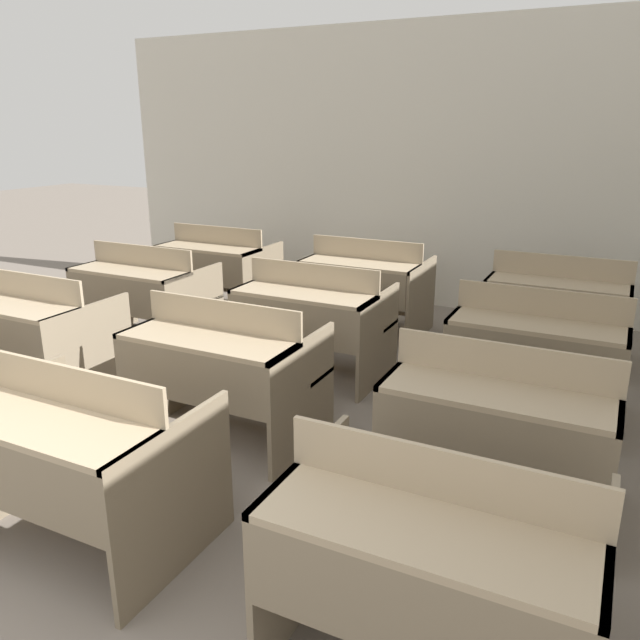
{
  "coord_description": "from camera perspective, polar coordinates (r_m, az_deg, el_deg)",
  "views": [
    {
      "loc": [
        2.17,
        -0.57,
        1.93
      ],
      "look_at": [
        0.54,
        2.71,
        0.78
      ],
      "focal_mm": 35.0,
      "sensor_mm": 36.0,
      "label": 1
    }
  ],
  "objects": [
    {
      "name": "bench_back_left",
      "position": [
        6.77,
        -9.3,
        4.81
      ],
      "size": [
        1.1,
        0.81,
        0.91
      ],
      "color": "#7B6C55",
      "rests_on": "ground_plane"
    },
    {
      "name": "wall_back",
      "position": [
        6.94,
        8.32,
        13.52
      ],
      "size": [
        7.3,
        0.06,
        2.94
      ],
      "color": "beige",
      "rests_on": "ground_plane"
    },
    {
      "name": "bench_front_right",
      "position": [
        2.37,
        10.36,
        -20.81
      ],
      "size": [
        1.1,
        0.81,
        0.91
      ],
      "color": "#807059",
      "rests_on": "ground_plane"
    },
    {
      "name": "bench_back_center",
      "position": [
        5.95,
        4.21,
        3.26
      ],
      "size": [
        1.1,
        0.81,
        0.91
      ],
      "color": "#7F7059",
      "rests_on": "ground_plane"
    },
    {
      "name": "bench_back_right",
      "position": [
        5.58,
        20.84,
        1.15
      ],
      "size": [
        1.1,
        0.81,
        0.91
      ],
      "color": "#7D6E57",
      "rests_on": "ground_plane"
    },
    {
      "name": "bench_third_left",
      "position": [
        5.86,
        -15.76,
        2.41
      ],
      "size": [
        1.1,
        0.81,
        0.91
      ],
      "color": "#7F6F58",
      "rests_on": "ground_plane"
    },
    {
      "name": "bench_third_right",
      "position": [
        4.44,
        19.2,
        -2.72
      ],
      "size": [
        1.1,
        0.81,
        0.91
      ],
      "color": "#786952",
      "rests_on": "ground_plane"
    },
    {
      "name": "bench_second_left",
      "position": [
        5.08,
        -24.83,
        -0.86
      ],
      "size": [
        1.1,
        0.81,
        0.91
      ],
      "color": "#83745D",
      "rests_on": "ground_plane"
    },
    {
      "name": "bench_second_right",
      "position": [
        3.34,
        16.07,
        -9.17
      ],
      "size": [
        1.1,
        0.81,
        0.91
      ],
      "color": "#7E6F58",
      "rests_on": "ground_plane"
    },
    {
      "name": "bench_front_center",
      "position": [
        3.16,
        -21.35,
        -11.29
      ],
      "size": [
        1.1,
        0.81,
        0.91
      ],
      "color": "#7A6B54",
      "rests_on": "ground_plane"
    },
    {
      "name": "bench_second_center",
      "position": [
        3.97,
        -8.72,
        -4.28
      ],
      "size": [
        1.1,
        0.81,
        0.91
      ],
      "color": "#7C6D56",
      "rests_on": "ground_plane"
    },
    {
      "name": "bench_third_center",
      "position": [
        4.91,
        -0.63,
        0.2
      ],
      "size": [
        1.1,
        0.81,
        0.91
      ],
      "color": "#7E6F58",
      "rests_on": "ground_plane"
    }
  ]
}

